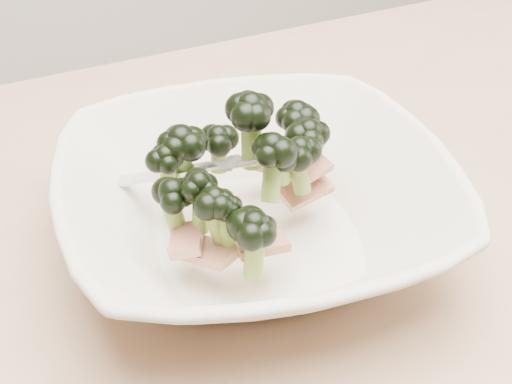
% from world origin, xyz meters
% --- Properties ---
extents(dining_table, '(1.20, 0.80, 0.75)m').
position_xyz_m(dining_table, '(0.00, 0.00, 0.65)').
color(dining_table, tan).
rests_on(dining_table, ground).
extents(broccoli_dish, '(0.36, 0.36, 0.14)m').
position_xyz_m(broccoli_dish, '(-0.11, 0.01, 0.79)').
color(broccoli_dish, beige).
rests_on(broccoli_dish, dining_table).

